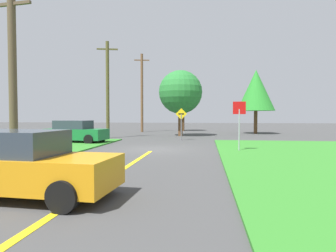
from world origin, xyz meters
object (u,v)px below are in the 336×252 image
(direction_sign, at_px, (181,120))
(pine_tree_center, at_px, (183,100))
(stop_sign, at_px, (239,117))
(utility_pole_far, at_px, (142,92))
(oak_tree_right, at_px, (180,92))
(car_behind_on_main_road, at_px, (22,164))
(utility_pole_mid, at_px, (108,89))
(parked_car_near_building, at_px, (76,132))
(utility_pole_near, at_px, (13,75))
(oak_tree_left, at_px, (256,90))

(direction_sign, bearing_deg, pine_tree_center, 93.84)
(stop_sign, height_order, utility_pole_far, utility_pole_far)
(stop_sign, relative_size, utility_pole_far, 0.30)
(oak_tree_right, bearing_deg, pine_tree_center, 92.80)
(car_behind_on_main_road, distance_m, oak_tree_right, 21.63)
(car_behind_on_main_road, distance_m, utility_pole_mid, 18.68)
(stop_sign, height_order, parked_car_near_building, stop_sign)
(car_behind_on_main_road, xyz_separation_m, utility_pole_near, (-3.38, 4.43, 2.82))
(car_behind_on_main_road, relative_size, utility_pole_mid, 0.53)
(parked_car_near_building, relative_size, oak_tree_left, 0.67)
(stop_sign, bearing_deg, oak_tree_right, -66.92)
(direction_sign, bearing_deg, car_behind_on_main_road, -98.55)
(oak_tree_left, bearing_deg, car_behind_on_main_road, -110.76)
(direction_sign, bearing_deg, stop_sign, -61.25)
(pine_tree_center, xyz_separation_m, oak_tree_right, (0.44, -9.06, 0.23))
(stop_sign, relative_size, direction_sign, 1.07)
(stop_sign, distance_m, oak_tree_left, 16.73)
(direction_sign, bearing_deg, parked_car_near_building, -156.76)
(direction_sign, bearing_deg, utility_pole_near, -115.92)
(utility_pole_far, xyz_separation_m, oak_tree_right, (5.13, -6.06, -0.55))
(oak_tree_left, bearing_deg, utility_pole_near, -121.64)
(stop_sign, xyz_separation_m, direction_sign, (-3.75, 6.83, -0.31))
(utility_pole_mid, height_order, oak_tree_right, utility_pole_mid)
(car_behind_on_main_road, relative_size, utility_pole_far, 0.48)
(utility_pole_far, relative_size, direction_sign, 3.63)
(utility_pole_near, bearing_deg, oak_tree_right, 72.31)
(utility_pole_near, distance_m, pine_tree_center, 26.37)
(stop_sign, distance_m, parked_car_near_building, 11.77)
(utility_pole_near, bearing_deg, utility_pole_far, 89.40)
(pine_tree_center, bearing_deg, stop_sign, -77.26)
(utility_pole_near, height_order, direction_sign, utility_pole_near)
(oak_tree_left, bearing_deg, pine_tree_center, 150.89)
(stop_sign, height_order, oak_tree_right, oak_tree_right)
(oak_tree_left, height_order, pine_tree_center, oak_tree_left)
(utility_pole_far, height_order, direction_sign, utility_pole_far)
(utility_pole_near, relative_size, direction_sign, 2.76)
(utility_pole_near, bearing_deg, stop_sign, 28.54)
(utility_pole_near, bearing_deg, direction_sign, 64.08)
(stop_sign, xyz_separation_m, utility_pole_near, (-9.60, -5.22, 1.72))
(utility_pole_near, bearing_deg, car_behind_on_main_road, -52.66)
(oak_tree_left, xyz_separation_m, pine_tree_center, (-8.22, 4.57, -0.70))
(oak_tree_left, bearing_deg, utility_pole_far, 173.04)
(direction_sign, bearing_deg, utility_pole_far, 117.37)
(parked_car_near_building, relative_size, direction_sign, 1.81)
(car_behind_on_main_road, relative_size, direction_sign, 1.75)
(utility_pole_near, xyz_separation_m, utility_pole_mid, (-0.70, 13.45, 0.70))
(car_behind_on_main_road, relative_size, parked_car_near_building, 0.97)
(stop_sign, height_order, utility_pole_mid, utility_pole_mid)
(utility_pole_mid, bearing_deg, oak_tree_left, 29.65)
(oak_tree_left, distance_m, oak_tree_right, 8.99)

